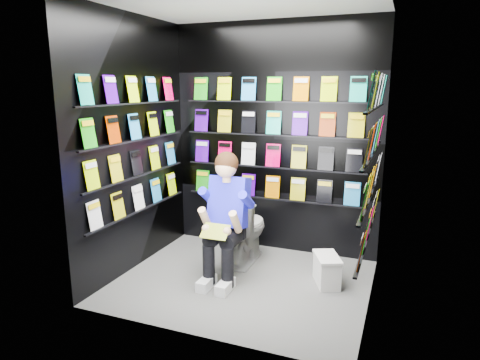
% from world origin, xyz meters
% --- Properties ---
extents(floor, '(2.40, 2.40, 0.00)m').
position_xyz_m(floor, '(0.00, 0.00, 0.00)').
color(floor, '#60605E').
rests_on(floor, ground).
extents(ceiling, '(2.40, 2.40, 0.00)m').
position_xyz_m(ceiling, '(0.00, 0.00, 2.60)').
color(ceiling, white).
rests_on(ceiling, floor).
extents(wall_back, '(2.40, 0.04, 2.60)m').
position_xyz_m(wall_back, '(0.00, 1.00, 1.30)').
color(wall_back, black).
rests_on(wall_back, floor).
extents(wall_front, '(2.40, 0.04, 2.60)m').
position_xyz_m(wall_front, '(0.00, -1.00, 1.30)').
color(wall_front, black).
rests_on(wall_front, floor).
extents(wall_left, '(0.04, 2.00, 2.60)m').
position_xyz_m(wall_left, '(-1.20, 0.00, 1.30)').
color(wall_left, black).
rests_on(wall_left, floor).
extents(wall_right, '(0.04, 2.00, 2.60)m').
position_xyz_m(wall_right, '(1.20, 0.00, 1.30)').
color(wall_right, black).
rests_on(wall_right, floor).
extents(comics_back, '(2.10, 0.06, 1.37)m').
position_xyz_m(comics_back, '(0.00, 0.97, 1.31)').
color(comics_back, '#EF2D02').
rests_on(comics_back, wall_back).
extents(comics_left, '(0.06, 1.70, 1.37)m').
position_xyz_m(comics_left, '(-1.17, 0.00, 1.31)').
color(comics_left, '#EF2D02').
rests_on(comics_left, wall_left).
extents(comics_right, '(0.06, 1.70, 1.37)m').
position_xyz_m(comics_right, '(1.17, 0.00, 1.31)').
color(comics_right, '#EF2D02').
rests_on(comics_right, wall_right).
extents(toilet, '(0.43, 0.76, 0.73)m').
position_xyz_m(toilet, '(-0.18, 0.49, 0.37)').
color(toilet, white).
rests_on(toilet, floor).
extents(longbox, '(0.32, 0.40, 0.26)m').
position_xyz_m(longbox, '(0.78, 0.26, 0.13)').
color(longbox, silver).
rests_on(longbox, floor).
extents(longbox_lid, '(0.35, 0.43, 0.03)m').
position_xyz_m(longbox_lid, '(0.78, 0.26, 0.28)').
color(longbox_lid, silver).
rests_on(longbox_lid, longbox).
extents(reader, '(0.52, 0.76, 1.38)m').
position_xyz_m(reader, '(-0.18, 0.11, 0.76)').
color(reader, '#110FE1').
rests_on(reader, toilet).
extents(held_comic, '(0.26, 0.16, 0.11)m').
position_xyz_m(held_comic, '(-0.18, -0.24, 0.58)').
color(held_comic, green).
rests_on(held_comic, reader).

